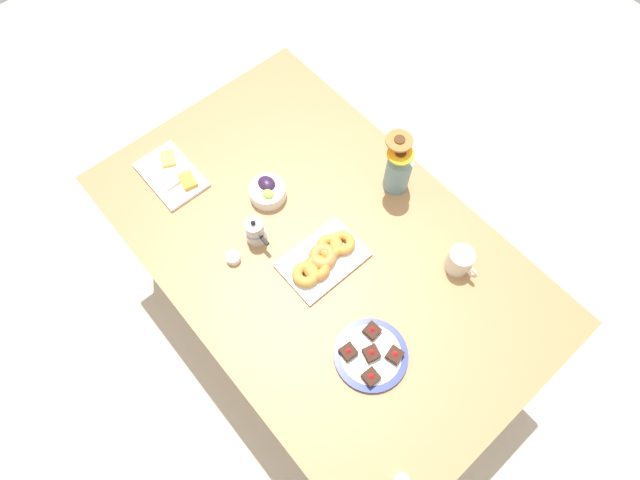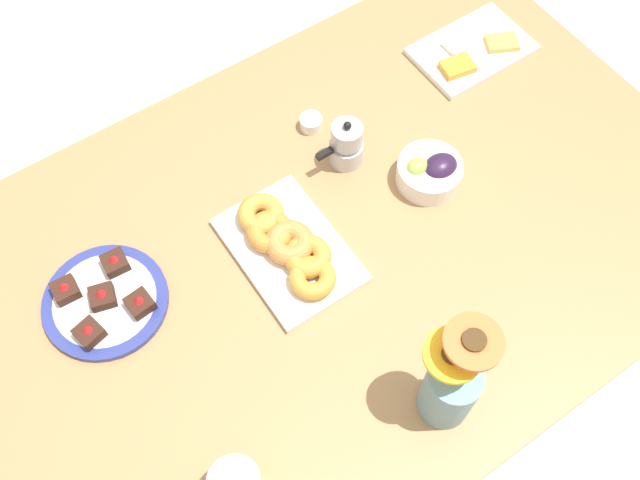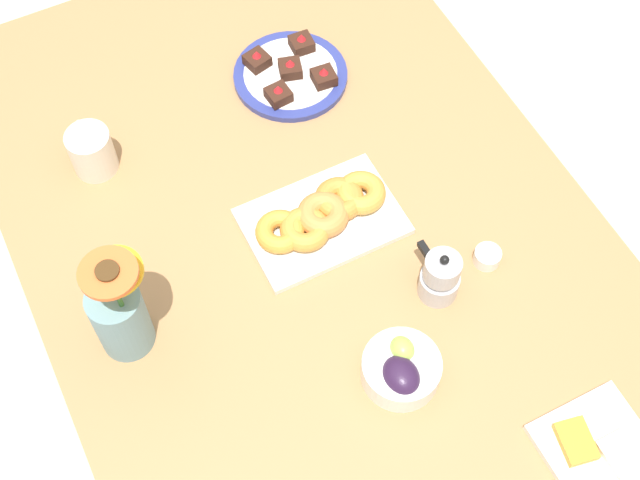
{
  "view_description": "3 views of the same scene",
  "coord_description": "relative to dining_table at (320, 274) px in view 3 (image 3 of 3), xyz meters",
  "views": [
    {
      "loc": [
        0.56,
        -0.48,
        2.29
      ],
      "look_at": [
        0.0,
        0.0,
        0.78
      ],
      "focal_mm": 28.0,
      "sensor_mm": 36.0,
      "label": 1
    },
    {
      "loc": [
        0.36,
        0.53,
        1.95
      ],
      "look_at": [
        0.0,
        0.0,
        0.78
      ],
      "focal_mm": 40.0,
      "sensor_mm": 36.0,
      "label": 2
    },
    {
      "loc": [
        -0.71,
        0.36,
        2.13
      ],
      "look_at": [
        0.0,
        0.0,
        0.78
      ],
      "focal_mm": 50.0,
      "sensor_mm": 36.0,
      "label": 3
    }
  ],
  "objects": [
    {
      "name": "croissant_platter",
      "position": [
        0.05,
        -0.03,
        0.11
      ],
      "size": [
        0.19,
        0.28,
        0.05
      ],
      "color": "white",
      "rests_on": "dining_table"
    },
    {
      "name": "dessert_plate",
      "position": [
        0.39,
        -0.13,
        0.1
      ],
      "size": [
        0.23,
        0.23,
        0.05
      ],
      "color": "navy",
      "rests_on": "dining_table"
    },
    {
      "name": "coffee_mug",
      "position": [
        0.36,
        0.29,
        0.13
      ],
      "size": [
        0.12,
        0.08,
        0.09
      ],
      "color": "silver",
      "rests_on": "dining_table"
    },
    {
      "name": "grape_bowl",
      "position": [
        -0.27,
        -0.01,
        0.12
      ],
      "size": [
        0.13,
        0.13,
        0.07
      ],
      "color": "white",
      "rests_on": "dining_table"
    },
    {
      "name": "dining_table",
      "position": [
        0.0,
        0.0,
        0.0
      ],
      "size": [
        1.6,
        1.0,
        0.74
      ],
      "color": "#A87A4C",
      "rests_on": "ground_plane"
    },
    {
      "name": "jam_cup_berry",
      "position": [
        -0.15,
        -0.26,
        0.1
      ],
      "size": [
        0.05,
        0.05,
        0.03
      ],
      "color": "white",
      "rests_on": "dining_table"
    },
    {
      "name": "flower_vase",
      "position": [
        -0.01,
        0.36,
        0.18
      ],
      "size": [
        0.11,
        0.11,
        0.26
      ],
      "color": "#6B939E",
      "rests_on": "dining_table"
    },
    {
      "name": "cheese_platter",
      "position": [
        -0.57,
        -0.23,
        0.1
      ],
      "size": [
        0.26,
        0.17,
        0.03
      ],
      "color": "white",
      "rests_on": "dining_table"
    },
    {
      "name": "moka_pot",
      "position": [
        -0.16,
        -0.15,
        0.13
      ],
      "size": [
        0.11,
        0.07,
        0.12
      ],
      "color": "#B7B7BC",
      "rests_on": "dining_table"
    },
    {
      "name": "ground_plane",
      "position": [
        0.0,
        0.0,
        -0.65
      ],
      "size": [
        6.0,
        6.0,
        0.0
      ],
      "primitive_type": "plane",
      "color": "beige"
    }
  ]
}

